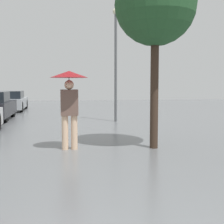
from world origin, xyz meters
TOP-DOWN VIEW (x-y plane):
  - pedestrian at (-0.04, 5.84)m, footprint 0.93×0.93m
  - parked_car_farthest at (-3.15, 18.20)m, footprint 1.67×4.44m
  - tree at (2.06, 5.66)m, footprint 2.00×2.00m
  - street_lamp at (2.16, 11.42)m, footprint 0.27×0.27m

SIDE VIEW (x-z plane):
  - parked_car_farthest at x=-3.15m, z-range -0.04..1.17m
  - pedestrian at x=-0.04m, z-range 0.46..2.40m
  - street_lamp at x=2.16m, z-range 0.49..5.31m
  - tree at x=2.06m, z-range 1.24..5.79m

